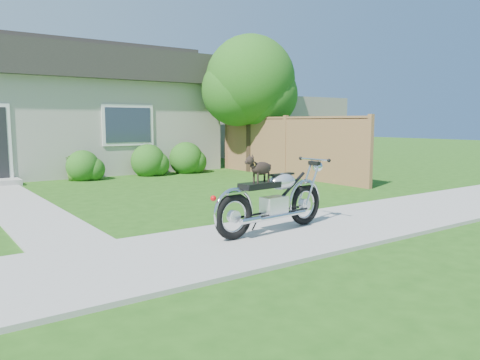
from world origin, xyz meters
name	(u,v)px	position (x,y,z in m)	size (l,w,h in m)	color
ground	(211,249)	(0.00, 0.00, 0.00)	(80.00, 80.00, 0.00)	#235114
sidewalk	(211,247)	(0.00, 0.00, 0.02)	(24.00, 2.20, 0.04)	#9E9B93
walkway	(18,205)	(-1.50, 5.00, 0.01)	(1.20, 8.00, 0.03)	#9E9B93
house	(22,108)	(0.00, 11.99, 2.16)	(12.60, 7.03, 4.50)	#A7A397
fence	(286,147)	(6.30, 5.75, 0.94)	(0.12, 6.62, 1.90)	olive
tree_near	(255,84)	(6.45, 7.55, 2.95)	(3.00, 3.00, 4.61)	#3D2B1C
tree_far	(255,81)	(8.83, 10.69, 3.41)	(3.46, 3.46, 5.31)	#3D2B1C
shrub_row	(59,166)	(0.22, 8.50, 0.45)	(10.84, 1.14, 1.14)	#255A18
potted_plant_right	(73,168)	(0.62, 8.55, 0.37)	(0.41, 0.41, 0.74)	#3D6C1D
motorcycle_with_dog	(274,198)	(1.23, 0.17, 0.55)	(2.22, 0.60, 1.17)	black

